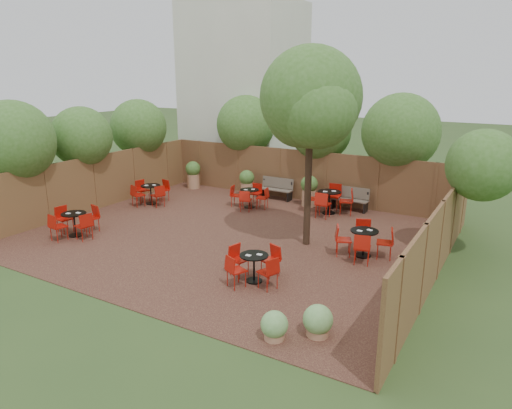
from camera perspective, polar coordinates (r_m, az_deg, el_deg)
The scene contains 13 objects.
ground at distance 14.56m, azimuth -2.89°, elevation -3.95°, with size 80.00×80.00×0.00m, color #354F23.
courtyard_paving at distance 14.55m, azimuth -2.89°, elevation -3.91°, with size 12.00×10.00×0.02m, color #381C17.
fence_back at distance 18.50m, azimuth 5.59°, elevation 3.54°, with size 12.00×0.08×2.00m, color #532E1F.
fence_left at distance 18.16m, azimuth -19.01°, elevation 2.50°, with size 0.08×10.00×2.00m, color #532E1F.
fence_right at distance 12.18m, azimuth 21.44°, elevation -4.12°, with size 0.08×10.00×2.00m, color #532E1F.
neighbour_building at distance 22.88m, azimuth -1.45°, elevation 13.55°, with size 5.00×4.00×8.00m, color beige.
overhang_foliage at distance 17.39m, azimuth -2.99°, elevation 8.63°, with size 15.57×11.01×2.80m.
courtyard_tree at distance 13.12m, azimuth 6.62°, elevation 12.12°, with size 2.90×2.82×5.65m.
park_bench_left at distance 18.68m, azimuth 2.51°, elevation 2.01°, with size 1.38×0.45×0.85m.
park_bench_right at distance 17.51m, azimuth 11.41°, elevation 0.74°, with size 1.37×0.44×0.84m.
bistro_tables at distance 15.24m, azimuth -1.88°, elevation -1.23°, with size 10.31×7.85×0.94m.
planters at distance 17.69m, azimuth 1.88°, elevation 1.81°, with size 11.15×4.15×1.18m.
low_shrubs at distance 10.08m, azimuth 11.13°, elevation -11.74°, with size 2.39×4.25×0.63m.
Camera 1 is at (7.55, -11.42, 4.94)m, focal length 32.80 mm.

